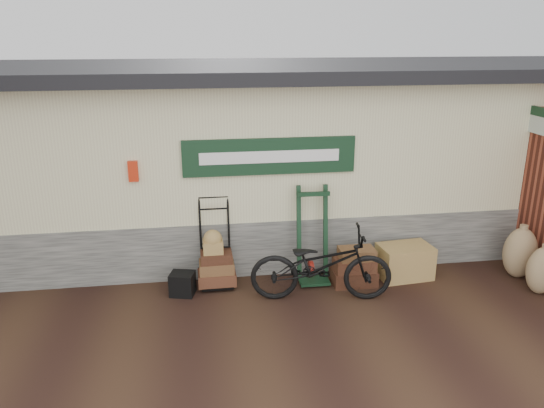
# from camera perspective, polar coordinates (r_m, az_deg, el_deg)

# --- Properties ---
(ground) EXTENTS (80.00, 80.00, 0.00)m
(ground) POSITION_cam_1_polar(r_m,az_deg,el_deg) (7.78, 3.05, -10.57)
(ground) COLOR black
(ground) RESTS_ON ground
(station_building) EXTENTS (14.40, 4.10, 3.20)m
(station_building) POSITION_cam_1_polar(r_m,az_deg,el_deg) (9.75, -0.01, 5.58)
(station_building) COLOR #4C4C47
(station_building) RESTS_ON ground
(porter_trolley) EXTENTS (0.70, 0.52, 1.38)m
(porter_trolley) POSITION_cam_1_polar(r_m,az_deg,el_deg) (8.11, -6.12, -4.01)
(porter_trolley) COLOR black
(porter_trolley) RESTS_ON ground
(green_barrow) EXTENTS (0.55, 0.47, 1.50)m
(green_barrow) POSITION_cam_1_polar(r_m,az_deg,el_deg) (8.16, 4.42, -3.34)
(green_barrow) COLOR black
(green_barrow) RESTS_ON ground
(suitcase_stack) EXTENTS (0.67, 0.43, 0.59)m
(suitcase_stack) POSITION_cam_1_polar(r_m,az_deg,el_deg) (8.28, 8.83, -6.61)
(suitcase_stack) COLOR #341D10
(suitcase_stack) RESTS_ON ground
(wicker_hamper) EXTENTS (0.86, 0.61, 0.53)m
(wicker_hamper) POSITION_cam_1_polar(r_m,az_deg,el_deg) (8.68, 14.08, -6.01)
(wicker_hamper) COLOR olive
(wicker_hamper) RESTS_ON ground
(black_trunk) EXTENTS (0.41, 0.37, 0.34)m
(black_trunk) POSITION_cam_1_polar(r_m,az_deg,el_deg) (8.03, -9.61, -8.46)
(black_trunk) COLOR black
(black_trunk) RESTS_ON ground
(bicycle) EXTENTS (0.99, 2.12, 1.19)m
(bicycle) POSITION_cam_1_polar(r_m,az_deg,el_deg) (7.66, 5.33, -6.15)
(bicycle) COLOR black
(bicycle) RESTS_ON ground
(burlap_sack_left) EXTENTS (0.61, 0.56, 0.83)m
(burlap_sack_left) POSITION_cam_1_polar(r_m,az_deg,el_deg) (9.22, 25.12, -4.78)
(burlap_sack_left) COLOR olive
(burlap_sack_left) RESTS_ON ground
(burlap_sack_right) EXTENTS (0.49, 0.43, 0.73)m
(burlap_sack_right) POSITION_cam_1_polar(r_m,az_deg,el_deg) (8.83, 27.05, -6.39)
(burlap_sack_right) COLOR olive
(burlap_sack_right) RESTS_ON ground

